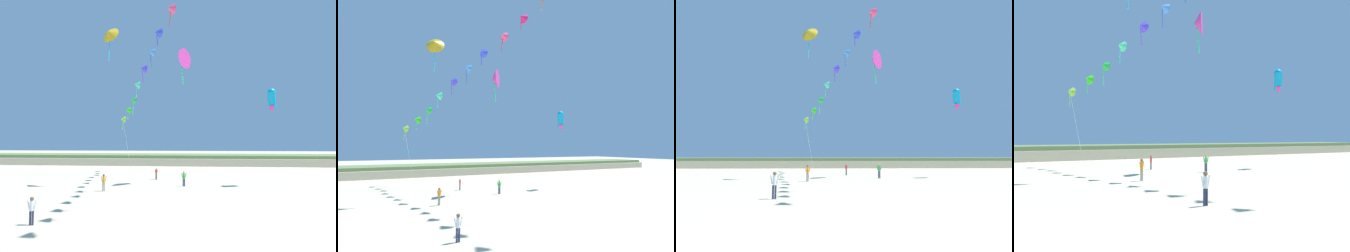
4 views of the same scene
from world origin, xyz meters
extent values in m
plane|color=beige|center=(0.00, 0.00, 0.00)|extent=(240.00, 240.00, 0.00)
cube|color=beige|center=(0.00, 45.27, 0.74)|extent=(120.00, 10.99, 1.48)
cube|color=#6B844C|center=(0.00, 45.27, 1.69)|extent=(120.00, 9.34, 0.85)
cylinder|color=#474C56|center=(0.20, 21.61, 0.38)|extent=(0.11, 0.11, 0.76)
cylinder|color=#474C56|center=(0.29, 21.72, 0.38)|extent=(0.11, 0.11, 0.76)
cylinder|color=red|center=(0.24, 21.66, 1.04)|extent=(0.20, 0.20, 0.54)
cylinder|color=red|center=(0.13, 21.53, 1.08)|extent=(0.18, 0.19, 0.51)
cylinder|color=red|center=(0.36, 21.80, 1.08)|extent=(0.18, 0.19, 0.51)
sphere|color=#9E7051|center=(0.24, 21.66, 1.41)|extent=(0.21, 0.21, 0.21)
cylinder|color=#282D4C|center=(-4.99, 2.43, 0.43)|extent=(0.13, 0.13, 0.87)
cylinder|color=#282D4C|center=(-5.15, 2.41, 0.43)|extent=(0.13, 0.13, 0.87)
cylinder|color=white|center=(-5.07, 2.42, 1.18)|extent=(0.23, 0.23, 0.61)
cylinder|color=white|center=(-4.87, 2.45, 1.22)|extent=(0.22, 0.11, 0.58)
cylinder|color=white|center=(-5.27, 2.40, 1.22)|extent=(0.22, 0.11, 0.58)
sphere|color=brown|center=(-5.07, 2.42, 1.61)|extent=(0.24, 0.24, 0.24)
cylinder|color=#282D4C|center=(4.07, 16.81, 0.43)|extent=(0.13, 0.13, 0.87)
cylinder|color=#282D4C|center=(3.91, 16.83, 0.43)|extent=(0.13, 0.13, 0.87)
cylinder|color=green|center=(3.99, 16.82, 1.18)|extent=(0.23, 0.23, 0.62)
cylinder|color=green|center=(4.19, 16.80, 1.22)|extent=(0.21, 0.11, 0.58)
cylinder|color=green|center=(3.79, 16.84, 1.22)|extent=(0.21, 0.11, 0.58)
sphere|color=tan|center=(3.99, 16.82, 1.61)|extent=(0.24, 0.24, 0.24)
cylinder|color=gray|center=(-4.08, 13.34, 0.44)|extent=(0.13, 0.13, 0.88)
cylinder|color=gray|center=(-4.21, 13.25, 0.44)|extent=(0.13, 0.13, 0.88)
cylinder|color=orange|center=(-4.15, 13.30, 1.19)|extent=(0.23, 0.23, 0.62)
cylinder|color=orange|center=(-3.98, 13.40, 1.24)|extent=(0.22, 0.19, 0.59)
cylinder|color=orange|center=(-4.32, 13.19, 1.24)|extent=(0.22, 0.19, 0.59)
sphere|color=brown|center=(-4.15, 13.30, 1.62)|extent=(0.24, 0.24, 0.24)
cone|color=#82C73A|center=(-6.46, 29.97, 8.78)|extent=(1.30, 1.36, 1.16)
cylinder|color=#67E539|center=(-6.53, 30.11, 7.77)|extent=(0.15, 0.17, 1.59)
cone|color=#29D41C|center=(-4.99, 27.43, 10.00)|extent=(1.29, 1.38, 1.19)
cylinder|color=#39E556|center=(-5.06, 27.56, 9.08)|extent=(0.12, 0.17, 1.41)
cone|color=green|center=(-3.72, 25.40, 11.27)|extent=(1.22, 1.35, 1.18)
cylinder|color=#39E584|center=(-3.79, 25.53, 10.04)|extent=(0.10, 0.29, 2.03)
cone|color=#43E6A2|center=(-2.68, 22.89, 13.05)|extent=(1.18, 1.33, 1.17)
cylinder|color=#39E5C6|center=(-2.75, 23.02, 12.04)|extent=(0.14, 0.11, 1.59)
cone|color=#473AED|center=(-1.33, 20.32, 14.61)|extent=(1.18, 1.31, 1.11)
cylinder|color=#6F39E5|center=(-1.40, 20.45, 13.57)|extent=(0.21, 0.21, 1.64)
cone|color=#458DE8|center=(0.04, 18.18, 16.05)|extent=(1.23, 1.35, 1.21)
cylinder|color=blue|center=(-0.03, 18.31, 14.97)|extent=(0.22, 0.26, 1.72)
cone|color=blue|center=(1.13, 15.53, 17.34)|extent=(1.23, 1.32, 1.12)
cylinder|color=#4E39E5|center=(1.06, 15.66, 16.49)|extent=(0.16, 0.19, 1.26)
cone|color=#F14279|center=(2.75, 12.97, 18.75)|extent=(1.20, 1.32, 1.12)
cylinder|color=#E53946|center=(2.68, 13.10, 17.69)|extent=(0.22, 0.27, 1.67)
cylinder|color=silver|center=(-5.68, 29.86, 4.28)|extent=(1.62, 0.41, 8.56)
cone|color=#E438A4|center=(3.81, 17.98, 14.99)|extent=(2.15, 2.52, 2.48)
cone|color=#2DE58C|center=(3.81, 17.98, 15.01)|extent=(1.22, 1.41, 1.37)
cylinder|color=#2DE58C|center=(3.81, 17.98, 13.27)|extent=(0.25, 0.34, 2.71)
cone|color=gold|center=(-4.52, 15.74, 17.57)|extent=(2.40, 2.02, 2.14)
cone|color=#2DB0E5|center=(-4.52, 15.74, 17.59)|extent=(1.33, 1.15, 1.20)
cylinder|color=#2DB0E5|center=(-4.52, 15.74, 15.79)|extent=(0.16, 0.36, 2.95)
cylinder|color=#0B9AD6|center=(14.08, 17.43, 9.83)|extent=(1.46, 1.60, 2.09)
sphere|color=#0B9AD6|center=(14.08, 17.43, 10.70)|extent=(0.93, 0.93, 0.93)
cone|color=#E52D8D|center=(14.08, 17.43, 8.76)|extent=(1.10, 1.10, 0.70)
sphere|color=black|center=(14.08, 17.43, 10.96)|extent=(0.19, 0.19, 0.19)
camera|label=1|loc=(4.53, -13.17, 5.16)|focal=28.00mm
camera|label=2|loc=(-9.41, -13.81, 5.77)|focal=28.00mm
camera|label=3|loc=(-1.13, -14.68, 2.80)|focal=28.00mm
camera|label=4|loc=(-14.57, -12.75, 3.45)|focal=38.00mm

